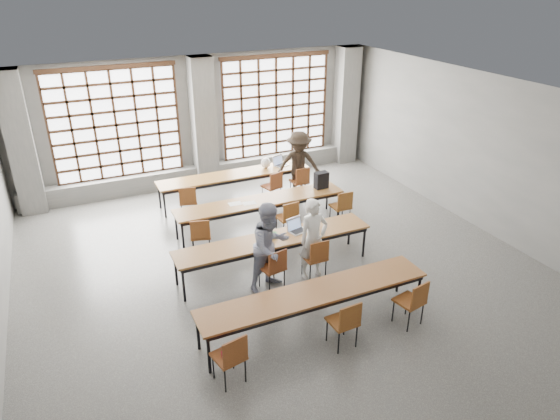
% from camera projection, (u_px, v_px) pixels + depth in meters
% --- Properties ---
extents(floor, '(11.00, 11.00, 0.00)m').
position_uv_depth(floor, '(284.00, 272.00, 10.00)').
color(floor, '#4A4A48').
rests_on(floor, ground).
extents(ceiling, '(11.00, 11.00, 0.00)m').
position_uv_depth(ceiling, '(285.00, 98.00, 8.49)').
color(ceiling, silver).
rests_on(ceiling, floor).
extents(wall_back, '(10.00, 0.00, 10.00)m').
position_uv_depth(wall_back, '(200.00, 120.00, 13.76)').
color(wall_back, '#60605D').
rests_on(wall_back, floor).
extents(wall_front, '(10.00, 0.00, 10.00)m').
position_uv_depth(wall_front, '(530.00, 403.00, 4.73)').
color(wall_front, '#60605D').
rests_on(wall_front, floor).
extents(wall_right, '(0.00, 11.00, 11.00)m').
position_uv_depth(wall_right, '(488.00, 155.00, 11.12)').
color(wall_right, '#60605D').
rests_on(wall_right, floor).
extents(column_left, '(0.60, 0.55, 3.50)m').
position_uv_depth(column_left, '(20.00, 144.00, 11.84)').
color(column_left, '#5D5D5A').
rests_on(column_left, floor).
extents(column_mid, '(0.60, 0.55, 3.50)m').
position_uv_depth(column_mid, '(203.00, 123.00, 13.53)').
color(column_mid, '#5D5D5A').
rests_on(column_mid, floor).
extents(column_right, '(0.60, 0.55, 3.50)m').
position_uv_depth(column_right, '(346.00, 106.00, 15.21)').
color(column_right, '#5D5D5A').
rests_on(column_right, floor).
extents(window_left, '(3.32, 0.12, 3.00)m').
position_uv_depth(window_left, '(116.00, 125.00, 12.78)').
color(window_left, white).
rests_on(window_left, wall_back).
extents(window_right, '(3.32, 0.12, 3.00)m').
position_uv_depth(window_right, '(276.00, 107.00, 14.47)').
color(window_right, white).
rests_on(window_right, wall_back).
extents(sill_ledge, '(9.80, 0.35, 0.50)m').
position_uv_depth(sill_ledge, '(206.00, 173.00, 14.24)').
color(sill_ledge, '#5D5D5A').
rests_on(sill_ledge, floor).
extents(desk_row_a, '(4.00, 0.70, 0.73)m').
position_uv_depth(desk_row_a, '(235.00, 176.00, 12.91)').
color(desk_row_a, brown).
rests_on(desk_row_a, floor).
extents(desk_row_b, '(4.00, 0.70, 0.73)m').
position_uv_depth(desk_row_b, '(261.00, 203.00, 11.43)').
color(desk_row_b, brown).
rests_on(desk_row_b, floor).
extents(desk_row_c, '(4.00, 0.70, 0.73)m').
position_uv_depth(desk_row_c, '(274.00, 241.00, 9.79)').
color(desk_row_c, brown).
rests_on(desk_row_c, floor).
extents(desk_row_d, '(4.00, 0.70, 0.73)m').
position_uv_depth(desk_row_d, '(315.00, 295.00, 8.17)').
color(desk_row_d, brown).
rests_on(desk_row_d, floor).
extents(chair_back_left, '(0.50, 0.51, 0.88)m').
position_uv_depth(chair_back_left, '(188.00, 199.00, 11.92)').
color(chair_back_left, brown).
rests_on(chair_back_left, floor).
extents(chair_back_mid, '(0.51, 0.52, 0.88)m').
position_uv_depth(chair_back_mid, '(273.00, 184.00, 12.76)').
color(chair_back_mid, brown).
rests_on(chair_back_mid, floor).
extents(chair_back_right, '(0.43, 0.43, 0.88)m').
position_uv_depth(chair_back_right, '(301.00, 179.00, 13.05)').
color(chair_back_right, brown).
rests_on(chair_back_right, floor).
extents(chair_mid_left, '(0.52, 0.52, 0.88)m').
position_uv_depth(chair_mid_left, '(200.00, 233.00, 10.36)').
color(chair_mid_left, brown).
rests_on(chair_mid_left, floor).
extents(chair_mid_centre, '(0.45, 0.45, 0.88)m').
position_uv_depth(chair_mid_centre, '(288.00, 215.00, 11.12)').
color(chair_mid_centre, brown).
rests_on(chair_mid_centre, floor).
extents(chair_mid_right, '(0.42, 0.43, 0.88)m').
position_uv_depth(chair_mid_right, '(342.00, 204.00, 11.64)').
color(chair_mid_right, brown).
rests_on(chair_mid_right, floor).
extents(chair_front_left, '(0.49, 0.50, 0.88)m').
position_uv_depth(chair_front_left, '(274.00, 265.00, 9.23)').
color(chair_front_left, brown).
rests_on(chair_front_left, floor).
extents(chair_front_right, '(0.42, 0.43, 0.88)m').
position_uv_depth(chair_front_right, '(316.00, 255.00, 9.56)').
color(chair_front_right, brown).
rests_on(chair_front_right, floor).
extents(chair_near_left, '(0.50, 0.50, 0.88)m').
position_uv_depth(chair_near_left, '(231.00, 354.00, 7.08)').
color(chair_near_left, brown).
rests_on(chair_near_left, floor).
extents(chair_near_mid, '(0.44, 0.45, 0.88)m').
position_uv_depth(chair_near_mid, '(346.00, 320.00, 7.78)').
color(chair_near_mid, brown).
rests_on(chair_near_mid, floor).
extents(chair_near_right, '(0.50, 0.50, 0.88)m').
position_uv_depth(chair_near_right, '(413.00, 299.00, 8.28)').
color(chair_near_right, brown).
rests_on(chair_near_right, floor).
extents(student_male, '(0.62, 0.42, 1.64)m').
position_uv_depth(student_male, '(313.00, 239.00, 9.54)').
color(student_male, silver).
rests_on(student_male, floor).
extents(student_female, '(1.00, 0.88, 1.74)m').
position_uv_depth(student_female, '(270.00, 247.00, 9.18)').
color(student_female, '#191F4D').
rests_on(student_female, floor).
extents(student_back, '(1.32, 1.02, 1.79)m').
position_uv_depth(student_back, '(299.00, 165.00, 13.00)').
color(student_back, black).
rests_on(student_back, floor).
extents(laptop_front, '(0.42, 0.38, 0.26)m').
position_uv_depth(laptop_front, '(296.00, 228.00, 10.03)').
color(laptop_front, '#ADADB2').
rests_on(laptop_front, desk_row_c).
extents(laptop_back, '(0.45, 0.41, 0.26)m').
position_uv_depth(laptop_back, '(280.00, 163.00, 13.44)').
color(laptop_back, silver).
rests_on(laptop_back, desk_row_a).
extents(mouse, '(0.11, 0.09, 0.04)m').
position_uv_depth(mouse, '(317.00, 228.00, 10.10)').
color(mouse, white).
rests_on(mouse, desk_row_c).
extents(green_box, '(0.26, 0.15, 0.09)m').
position_uv_depth(green_box, '(270.00, 235.00, 9.79)').
color(green_box, '#2A8032').
rests_on(green_box, desk_row_c).
extents(phone, '(0.13, 0.07, 0.01)m').
position_uv_depth(phone, '(285.00, 238.00, 9.75)').
color(phone, black).
rests_on(phone, desk_row_c).
extents(paper_sheet_a, '(0.31, 0.22, 0.00)m').
position_uv_depth(paper_sheet_a, '(235.00, 204.00, 11.22)').
color(paper_sheet_a, white).
rests_on(paper_sheet_a, desk_row_b).
extents(paper_sheet_b, '(0.32, 0.24, 0.00)m').
position_uv_depth(paper_sheet_b, '(249.00, 203.00, 11.25)').
color(paper_sheet_b, white).
rests_on(paper_sheet_b, desk_row_b).
extents(backpack, '(0.33, 0.22, 0.40)m').
position_uv_depth(backpack, '(321.00, 180.00, 11.96)').
color(backpack, black).
rests_on(backpack, desk_row_b).
extents(plastic_bag, '(0.30, 0.27, 0.29)m').
position_uv_depth(plastic_bag, '(266.00, 163.00, 13.20)').
color(plastic_bag, white).
rests_on(plastic_bag, desk_row_a).
extents(red_pouch, '(0.21, 0.12, 0.06)m').
position_uv_depth(red_pouch, '(228.00, 353.00, 7.15)').
color(red_pouch, '#B91630').
rests_on(red_pouch, chair_near_left).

